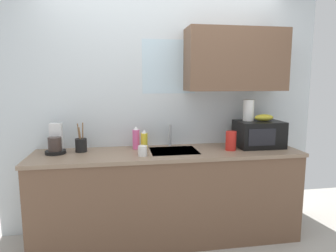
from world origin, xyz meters
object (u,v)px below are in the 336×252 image
(banana_bunch, at_px, (264,118))
(dish_soap_bottle_yellow, at_px, (144,140))
(mug_white, at_px, (143,151))
(paper_towel_roll, at_px, (248,110))
(microwave, at_px, (259,134))
(cereal_canister, at_px, (231,141))
(coffee_maker, at_px, (56,142))
(utensil_crock, at_px, (81,145))
(dish_soap_bottle_pink, at_px, (136,138))

(banana_bunch, distance_m, dish_soap_bottle_yellow, 1.25)
(mug_white, bearing_deg, paper_towel_roll, 12.09)
(microwave, bearing_deg, cereal_canister, -163.83)
(banana_bunch, relative_size, paper_towel_roll, 0.91)
(microwave, distance_m, coffee_maker, 2.02)
(banana_bunch, bearing_deg, microwave, -178.23)
(paper_towel_roll, bearing_deg, banana_bunch, -18.43)
(banana_bunch, distance_m, cereal_canister, 0.45)
(mug_white, height_order, utensil_crock, utensil_crock)
(microwave, bearing_deg, dish_soap_bottle_yellow, 175.15)
(coffee_maker, bearing_deg, dish_soap_bottle_pink, 3.99)
(microwave, relative_size, dish_soap_bottle_pink, 2.00)
(microwave, xyz_separation_m, dish_soap_bottle_pink, (-1.26, 0.11, -0.03))
(dish_soap_bottle_yellow, bearing_deg, microwave, -4.85)
(cereal_canister, height_order, mug_white, cereal_canister)
(microwave, bearing_deg, utensil_crock, 177.72)
(microwave, height_order, utensil_crock, utensil_crock)
(cereal_canister, bearing_deg, dish_soap_bottle_pink, 167.07)
(utensil_crock, bearing_deg, dish_soap_bottle_yellow, 2.67)
(mug_white, bearing_deg, cereal_canister, 5.84)
(microwave, bearing_deg, mug_white, -171.22)
(paper_towel_roll, xyz_separation_m, mug_white, (-1.12, -0.24, -0.33))
(cereal_canister, bearing_deg, microwave, 16.17)
(microwave, xyz_separation_m, dish_soap_bottle_yellow, (-1.18, 0.10, -0.04))
(banana_bunch, relative_size, utensil_crock, 0.70)
(microwave, xyz_separation_m, paper_towel_roll, (-0.10, 0.05, 0.24))
(microwave, distance_m, banana_bunch, 0.18)
(dish_soap_bottle_pink, bearing_deg, dish_soap_bottle_yellow, -9.11)
(banana_bunch, bearing_deg, paper_towel_roll, 161.57)
(mug_white, bearing_deg, dish_soap_bottle_yellow, 82.11)
(coffee_maker, relative_size, dish_soap_bottle_pink, 1.22)
(dish_soap_bottle_yellow, bearing_deg, dish_soap_bottle_pink, 170.89)
(paper_towel_roll, bearing_deg, mug_white, -167.91)
(paper_towel_roll, distance_m, cereal_canister, 0.40)
(coffee_maker, xyz_separation_m, mug_white, (0.80, -0.25, -0.06))
(dish_soap_bottle_pink, xyz_separation_m, utensil_crock, (-0.53, -0.04, -0.04))
(paper_towel_roll, height_order, utensil_crock, paper_towel_roll)
(dish_soap_bottle_yellow, bearing_deg, utensil_crock, -177.33)
(cereal_canister, bearing_deg, paper_towel_roll, 32.01)
(paper_towel_roll, height_order, dish_soap_bottle_pink, paper_towel_roll)
(banana_bunch, height_order, cereal_canister, banana_bunch)
(banana_bunch, bearing_deg, dish_soap_bottle_yellow, 175.42)
(banana_bunch, relative_size, mug_white, 2.11)
(banana_bunch, height_order, mug_white, banana_bunch)
(dish_soap_bottle_yellow, xyz_separation_m, utensil_crock, (-0.61, -0.03, -0.02))
(microwave, distance_m, paper_towel_roll, 0.27)
(microwave, xyz_separation_m, coffee_maker, (-2.02, 0.06, -0.03))
(cereal_canister, bearing_deg, utensil_crock, 173.34)
(dish_soap_bottle_yellow, distance_m, cereal_canister, 0.86)
(microwave, height_order, dish_soap_bottle_pink, microwave)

